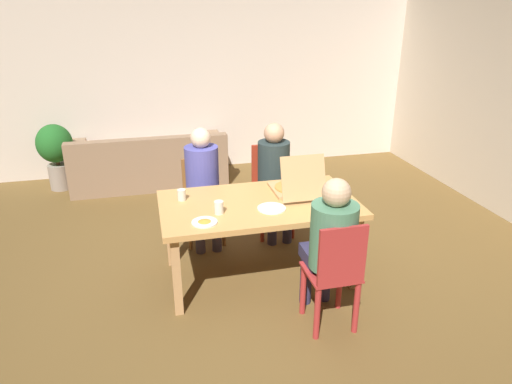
{
  "coord_description": "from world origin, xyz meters",
  "views": [
    {
      "loc": [
        -0.93,
        -3.69,
        2.43
      ],
      "look_at": [
        0.0,
        0.1,
        0.82
      ],
      "focal_mm": 32.45,
      "sensor_mm": 36.0,
      "label": 1
    }
  ],
  "objects_px": {
    "chair_1": "(335,275)",
    "person_1": "(331,239)",
    "plate_2": "(340,205)",
    "drinking_glass_1": "(182,195)",
    "person_2": "(275,171)",
    "plate_1": "(205,222)",
    "person_0": "(203,177)",
    "drinking_glass_0": "(219,207)",
    "dining_table": "(259,210)",
    "chair_2": "(271,185)",
    "pizza_box_0": "(295,187)",
    "chair_0": "(202,194)",
    "plate_0": "(272,208)",
    "couch": "(150,165)",
    "potted_plant": "(56,150)"
  },
  "relations": [
    {
      "from": "drinking_glass_1",
      "to": "chair_1",
      "type": "bearing_deg",
      "value": -46.58
    },
    {
      "from": "chair_1",
      "to": "chair_2",
      "type": "bearing_deg",
      "value": 90.0
    },
    {
      "from": "chair_2",
      "to": "plate_1",
      "type": "height_order",
      "value": "chair_2"
    },
    {
      "from": "chair_0",
      "to": "pizza_box_0",
      "type": "distance_m",
      "value": 1.17
    },
    {
      "from": "chair_2",
      "to": "couch",
      "type": "height_order",
      "value": "chair_2"
    },
    {
      "from": "person_2",
      "to": "plate_1",
      "type": "height_order",
      "value": "person_2"
    },
    {
      "from": "person_0",
      "to": "drinking_glass_1",
      "type": "distance_m",
      "value": 0.66
    },
    {
      "from": "plate_1",
      "to": "person_1",
      "type": "bearing_deg",
      "value": -26.92
    },
    {
      "from": "pizza_box_0",
      "to": "couch",
      "type": "xyz_separation_m",
      "value": [
        -1.3,
        2.6,
        -0.55
      ]
    },
    {
      "from": "person_0",
      "to": "chair_1",
      "type": "bearing_deg",
      "value": -65.61
    },
    {
      "from": "person_2",
      "to": "chair_2",
      "type": "bearing_deg",
      "value": 90.0
    },
    {
      "from": "dining_table",
      "to": "chair_1",
      "type": "distance_m",
      "value": 0.99
    },
    {
      "from": "plate_0",
      "to": "drinking_glass_1",
      "type": "height_order",
      "value": "drinking_glass_1"
    },
    {
      "from": "plate_2",
      "to": "drinking_glass_1",
      "type": "bearing_deg",
      "value": 160.97
    },
    {
      "from": "plate_2",
      "to": "pizza_box_0",
      "type": "bearing_deg",
      "value": 126.35
    },
    {
      "from": "chair_1",
      "to": "person_1",
      "type": "distance_m",
      "value": 0.28
    },
    {
      "from": "dining_table",
      "to": "couch",
      "type": "height_order",
      "value": "dining_table"
    },
    {
      "from": "person_2",
      "to": "person_0",
      "type": "bearing_deg",
      "value": 178.97
    },
    {
      "from": "chair_0",
      "to": "potted_plant",
      "type": "height_order",
      "value": "potted_plant"
    },
    {
      "from": "chair_0",
      "to": "chair_2",
      "type": "xyz_separation_m",
      "value": [
        0.77,
        -0.01,
        0.03
      ]
    },
    {
      "from": "person_2",
      "to": "potted_plant",
      "type": "height_order",
      "value": "person_2"
    },
    {
      "from": "dining_table",
      "to": "plate_1",
      "type": "distance_m",
      "value": 0.62
    },
    {
      "from": "person_0",
      "to": "plate_2",
      "type": "height_order",
      "value": "person_0"
    },
    {
      "from": "person_0",
      "to": "drinking_glass_0",
      "type": "height_order",
      "value": "person_0"
    },
    {
      "from": "plate_0",
      "to": "plate_2",
      "type": "distance_m",
      "value": 0.61
    },
    {
      "from": "plate_2",
      "to": "drinking_glass_0",
      "type": "distance_m",
      "value": 1.07
    },
    {
      "from": "drinking_glass_1",
      "to": "plate_0",
      "type": "bearing_deg",
      "value": -27.5
    },
    {
      "from": "person_0",
      "to": "drinking_glass_0",
      "type": "distance_m",
      "value": 0.97
    },
    {
      "from": "chair_0",
      "to": "person_2",
      "type": "bearing_deg",
      "value": -10.89
    },
    {
      "from": "person_1",
      "to": "drinking_glass_0",
      "type": "relative_size",
      "value": 11.1
    },
    {
      "from": "chair_1",
      "to": "pizza_box_0",
      "type": "bearing_deg",
      "value": 89.46
    },
    {
      "from": "person_1",
      "to": "drinking_glass_1",
      "type": "bearing_deg",
      "value": 136.84
    },
    {
      "from": "dining_table",
      "to": "person_1",
      "type": "relative_size",
      "value": 1.4
    },
    {
      "from": "dining_table",
      "to": "person_0",
      "type": "bearing_deg",
      "value": 115.93
    },
    {
      "from": "pizza_box_0",
      "to": "plate_1",
      "type": "xyz_separation_m",
      "value": [
        -0.92,
        -0.44,
        -0.04
      ]
    },
    {
      "from": "pizza_box_0",
      "to": "plate_2",
      "type": "xyz_separation_m",
      "value": [
        0.29,
        -0.39,
        -0.05
      ]
    },
    {
      "from": "person_2",
      "to": "drinking_glass_0",
      "type": "height_order",
      "value": "person_2"
    },
    {
      "from": "person_2",
      "to": "plate_2",
      "type": "distance_m",
      "value": 1.09
    },
    {
      "from": "pizza_box_0",
      "to": "potted_plant",
      "type": "relative_size",
      "value": 0.59
    },
    {
      "from": "pizza_box_0",
      "to": "plate_2",
      "type": "relative_size",
      "value": 2.39
    },
    {
      "from": "chair_1",
      "to": "drinking_glass_1",
      "type": "relative_size",
      "value": 9.45
    },
    {
      "from": "dining_table",
      "to": "drinking_glass_0",
      "type": "relative_size",
      "value": 15.57
    },
    {
      "from": "chair_0",
      "to": "plate_0",
      "type": "bearing_deg",
      "value": -67.37
    },
    {
      "from": "dining_table",
      "to": "chair_1",
      "type": "relative_size",
      "value": 1.85
    },
    {
      "from": "plate_2",
      "to": "couch",
      "type": "xyz_separation_m",
      "value": [
        -1.59,
        2.99,
        -0.5
      ]
    },
    {
      "from": "drinking_glass_0",
      "to": "drinking_glass_1",
      "type": "height_order",
      "value": "drinking_glass_0"
    },
    {
      "from": "person_1",
      "to": "chair_1",
      "type": "bearing_deg",
      "value": -90.0
    },
    {
      "from": "couch",
      "to": "drinking_glass_0",
      "type": "bearing_deg",
      "value": -79.66
    },
    {
      "from": "potted_plant",
      "to": "pizza_box_0",
      "type": "bearing_deg",
      "value": -46.71
    },
    {
      "from": "person_0",
      "to": "plate_2",
      "type": "distance_m",
      "value": 1.51
    }
  ]
}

